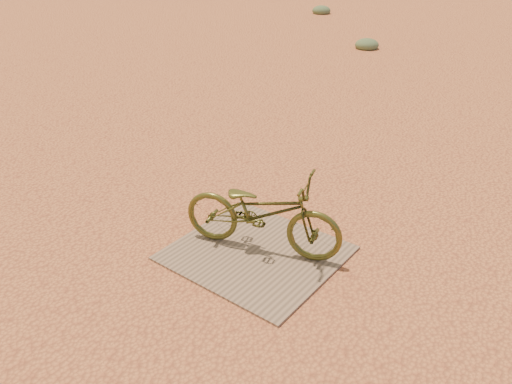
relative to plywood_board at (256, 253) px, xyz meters
The scene contains 5 objects.
ground 0.58m from the plywood_board, 100.22° to the left, with size 120.00×120.00×0.00m, color #C77646.
plywood_board is the anchor object (origin of this frame).
bicycle 0.40m from the plywood_board, 85.24° to the left, with size 0.51×1.46×0.77m, color #4A4C1C.
kale_a 9.12m from the plywood_board, 110.22° to the left, with size 0.57×0.57×0.32m, color #5A724E.
kale_c 14.50m from the plywood_board, 118.60° to the left, with size 0.63×0.63×0.34m, color #5A724E.
Camera 1 is at (2.38, -3.54, 2.63)m, focal length 35.00 mm.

